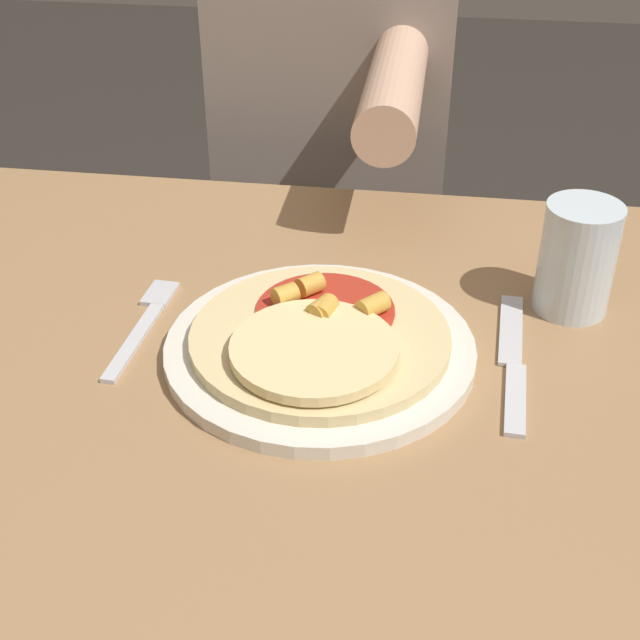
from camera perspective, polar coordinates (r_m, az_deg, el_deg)
The scene contains 7 objects.
dining_table at distance 0.90m, azimuth -2.89°, elevation -9.92°, with size 0.96×0.81×0.73m.
plate at distance 0.84m, azimuth -0.00°, elevation -1.87°, with size 0.29×0.29×0.01m.
pizza at distance 0.83m, azimuth -0.05°, elevation -1.09°, with size 0.25×0.25×0.04m.
fork at distance 0.91m, azimuth -11.13°, elevation -0.07°, with size 0.03×0.18×0.00m.
knife at distance 0.85m, azimuth 12.25°, elevation -2.64°, with size 0.03×0.22×0.00m.
drinking_glass at distance 0.92m, azimuth 16.13°, elevation 3.81°, with size 0.08×0.08×0.11m.
person_diner at distance 1.41m, azimuth 1.00°, elevation 11.06°, with size 0.35×0.52×1.18m.
Camera 1 is at (0.14, -0.64, 1.23)m, focal length 50.00 mm.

